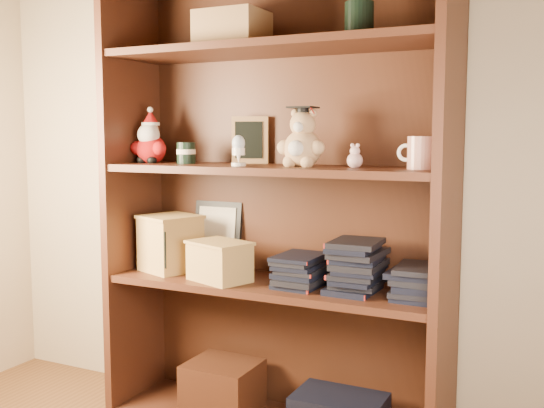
{
  "coord_description": "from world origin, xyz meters",
  "views": [
    {
      "loc": [
        0.79,
        -0.62,
        1.05
      ],
      "look_at": [
        -0.15,
        1.3,
        0.82
      ],
      "focal_mm": 42.0,
      "sensor_mm": 36.0,
      "label": 1
    }
  ],
  "objects_px": {
    "grad_teddy_bear": "(302,143)",
    "teacher_mug": "(420,153)",
    "bookcase": "(278,214)",
    "treats_box": "(170,243)"
  },
  "relations": [
    {
      "from": "grad_teddy_bear",
      "to": "teacher_mug",
      "type": "bearing_deg",
      "value": 0.91
    },
    {
      "from": "bookcase",
      "to": "grad_teddy_bear",
      "type": "height_order",
      "value": "bookcase"
    },
    {
      "from": "grad_teddy_bear",
      "to": "teacher_mug",
      "type": "xyz_separation_m",
      "value": [
        0.38,
        0.01,
        -0.03
      ]
    },
    {
      "from": "bookcase",
      "to": "grad_teddy_bear",
      "type": "bearing_deg",
      "value": -26.21
    },
    {
      "from": "teacher_mug",
      "to": "grad_teddy_bear",
      "type": "bearing_deg",
      "value": -179.09
    },
    {
      "from": "bookcase",
      "to": "teacher_mug",
      "type": "relative_size",
      "value": 14.25
    },
    {
      "from": "treats_box",
      "to": "bookcase",
      "type": "bearing_deg",
      "value": 7.03
    },
    {
      "from": "bookcase",
      "to": "treats_box",
      "type": "height_order",
      "value": "bookcase"
    },
    {
      "from": "grad_teddy_bear",
      "to": "treats_box",
      "type": "relative_size",
      "value": 0.83
    },
    {
      "from": "grad_teddy_bear",
      "to": "teacher_mug",
      "type": "distance_m",
      "value": 0.39
    }
  ]
}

